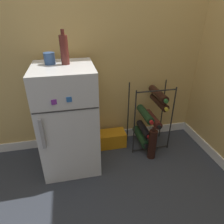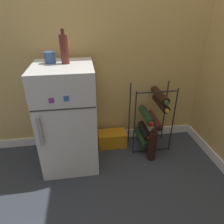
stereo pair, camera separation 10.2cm
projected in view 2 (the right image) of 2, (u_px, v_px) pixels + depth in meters
name	position (u px, v px, depth m)	size (l,w,h in m)	color
ground_plane	(112.00, 174.00, 1.75)	(14.00, 14.00, 0.00)	#333842
wall_back	(102.00, 14.00, 1.67)	(6.96, 0.07, 2.50)	tan
mini_fridge	(68.00, 118.00, 1.70)	(0.46, 0.51, 0.91)	silver
wine_rack	(151.00, 118.00, 1.95)	(0.39, 0.33, 0.67)	black
soda_box	(112.00, 139.00, 2.08)	(0.28, 0.16, 0.16)	orange
fridge_top_cup	(50.00, 58.00, 1.52)	(0.08, 0.08, 0.09)	#335184
fridge_top_bottle	(64.00, 49.00, 1.48)	(0.06, 0.06, 0.25)	#56231E
loose_bottle_floor	(152.00, 146.00, 1.85)	(0.08, 0.08, 0.34)	black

